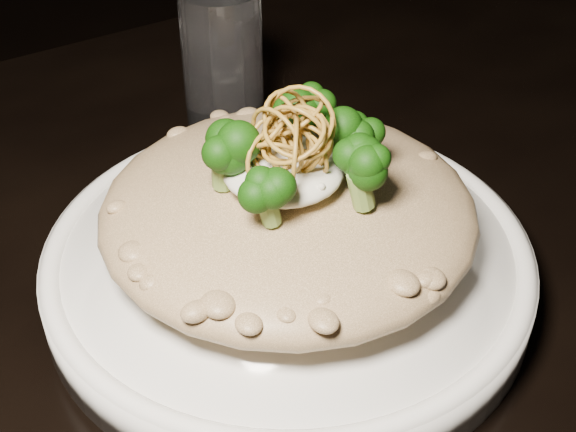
# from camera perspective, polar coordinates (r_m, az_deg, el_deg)

# --- Properties ---
(table) EXTENTS (1.10, 0.80, 0.75)m
(table) POSITION_cam_1_polar(r_m,az_deg,el_deg) (0.58, -1.16, -10.73)
(table) COLOR black
(table) RESTS_ON ground
(plate) EXTENTS (0.30, 0.30, 0.03)m
(plate) POSITION_cam_1_polar(r_m,az_deg,el_deg) (0.51, 0.00, -3.52)
(plate) COLOR white
(plate) RESTS_ON table
(risotto) EXTENTS (0.23, 0.23, 0.05)m
(risotto) POSITION_cam_1_polar(r_m,az_deg,el_deg) (0.48, 0.01, 0.46)
(risotto) COLOR brown
(risotto) RESTS_ON plate
(broccoli) EXTENTS (0.14, 0.14, 0.05)m
(broccoli) POSITION_cam_1_polar(r_m,az_deg,el_deg) (0.45, 0.17, 5.23)
(broccoli) COLOR black
(broccoli) RESTS_ON risotto
(cheese) EXTENTS (0.07, 0.07, 0.02)m
(cheese) POSITION_cam_1_polar(r_m,az_deg,el_deg) (0.46, -0.34, 3.30)
(cheese) COLOR white
(cheese) RESTS_ON risotto
(shallots) EXTENTS (0.06, 0.06, 0.04)m
(shallots) POSITION_cam_1_polar(r_m,az_deg,el_deg) (0.44, 0.04, 6.38)
(shallots) COLOR olive
(shallots) RESTS_ON cheese
(drinking_glass) EXTENTS (0.07, 0.07, 0.11)m
(drinking_glass) POSITION_cam_1_polar(r_m,az_deg,el_deg) (0.66, -4.68, 11.12)
(drinking_glass) COLOR silver
(drinking_glass) RESTS_ON table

